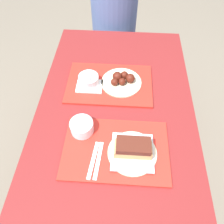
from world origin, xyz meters
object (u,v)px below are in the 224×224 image
(brisket_sandwich_plate, at_px, (133,150))
(person_seated_across, at_px, (114,10))
(wings_plate_far, at_px, (122,80))
(tray_far, at_px, (109,84))
(bowl_coleslaw_far, at_px, (89,80))
(tray_near, at_px, (116,149))
(bowl_coleslaw_near, at_px, (82,126))

(brisket_sandwich_plate, xyz_separation_m, person_seated_across, (-0.14, 1.13, -0.01))
(wings_plate_far, relative_size, person_seated_across, 0.30)
(tray_far, relative_size, wings_plate_far, 2.12)
(bowl_coleslaw_far, height_order, wings_plate_far, same)
(bowl_coleslaw_far, bearing_deg, tray_near, -66.35)
(brisket_sandwich_plate, distance_m, bowl_coleslaw_far, 0.46)
(tray_near, height_order, brisket_sandwich_plate, brisket_sandwich_plate)
(brisket_sandwich_plate, height_order, person_seated_across, person_seated_across)
(bowl_coleslaw_near, bearing_deg, person_seated_across, 85.27)
(tray_far, bearing_deg, wings_plate_far, 6.00)
(bowl_coleslaw_near, height_order, bowl_coleslaw_far, same)
(brisket_sandwich_plate, bearing_deg, person_seated_across, 97.25)
(bowl_coleslaw_near, distance_m, wings_plate_far, 0.36)
(wings_plate_far, height_order, person_seated_across, person_seated_across)
(brisket_sandwich_plate, xyz_separation_m, wings_plate_far, (-0.06, 0.42, -0.01))
(tray_near, xyz_separation_m, tray_far, (-0.06, 0.39, 0.00))
(tray_near, distance_m, bowl_coleslaw_far, 0.41)
(bowl_coleslaw_near, bearing_deg, tray_far, 71.75)
(bowl_coleslaw_near, height_order, brisket_sandwich_plate, brisket_sandwich_plate)
(bowl_coleslaw_near, distance_m, bowl_coleslaw_far, 0.29)
(brisket_sandwich_plate, height_order, wings_plate_far, brisket_sandwich_plate)
(tray_near, distance_m, person_seated_across, 1.12)
(tray_near, height_order, tray_far, same)
(tray_far, relative_size, brisket_sandwich_plate, 2.18)
(tray_near, relative_size, person_seated_across, 0.63)
(tray_far, distance_m, bowl_coleslaw_far, 0.12)
(tray_near, height_order, person_seated_across, person_seated_across)
(bowl_coleslaw_near, xyz_separation_m, bowl_coleslaw_far, (-0.01, 0.29, 0.00))
(tray_near, relative_size, bowl_coleslaw_far, 4.39)
(brisket_sandwich_plate, bearing_deg, bowl_coleslaw_near, 156.21)
(person_seated_across, bearing_deg, brisket_sandwich_plate, -82.75)
(wings_plate_far, bearing_deg, tray_near, -91.49)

